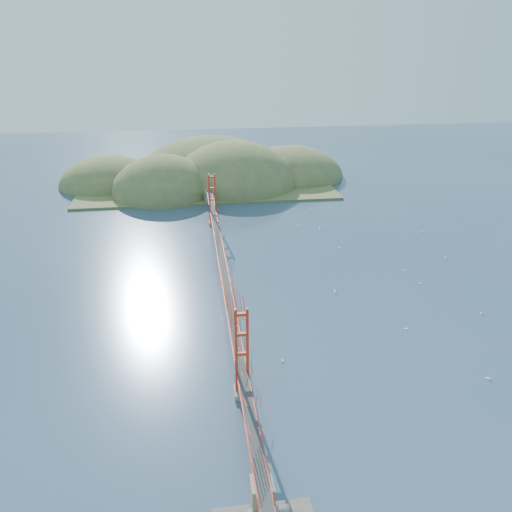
{
  "coord_description": "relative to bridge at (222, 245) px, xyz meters",
  "views": [
    {
      "loc": [
        -4.86,
        -77.64,
        39.01
      ],
      "look_at": [
        5.75,
        0.0,
        4.67
      ],
      "focal_mm": 35.0,
      "sensor_mm": 36.0,
      "label": 1
    }
  ],
  "objects": [
    {
      "name": "sailboat_0",
      "position": [
        18.24,
        -6.27,
        -6.85
      ],
      "size": [
        0.56,
        0.63,
        0.71
      ],
      "color": "white",
      "rests_on": "ground"
    },
    {
      "name": "sailboat_2",
      "position": [
        25.32,
        -19.03,
        -6.86
      ],
      "size": [
        0.58,
        0.53,
        0.65
      ],
      "color": "white",
      "rests_on": "ground"
    },
    {
      "name": "sailboat_6",
      "position": [
        30.68,
        -31.44,
        -6.86
      ],
      "size": [
        0.66,
        0.66,
        0.7
      ],
      "color": "white",
      "rests_on": "ground"
    },
    {
      "name": "sailboat_17",
      "position": [
        44.91,
        18.48,
        -6.87
      ],
      "size": [
        0.54,
        0.52,
        0.61
      ],
      "color": "white",
      "rests_on": "ground"
    },
    {
      "name": "sailboat_9",
      "position": [
        38.37,
        24.18,
        -6.87
      ],
      "size": [
        0.57,
        0.57,
        0.6
      ],
      "color": "white",
      "rests_on": "ground"
    },
    {
      "name": "sailboat_14",
      "position": [
        33.16,
        -0.04,
        -6.87
      ],
      "size": [
        0.5,
        0.51,
        0.57
      ],
      "color": "white",
      "rests_on": "ground"
    },
    {
      "name": "sailboat_16",
      "position": [
        24.42,
        12.04,
        -6.87
      ],
      "size": [
        0.59,
        0.59,
        0.62
      ],
      "color": "white",
      "rests_on": "ground"
    },
    {
      "name": "sailboat_1",
      "position": [
        33.68,
        -5.36,
        -6.87
      ],
      "size": [
        0.49,
        0.52,
        0.59
      ],
      "color": "white",
      "rests_on": "ground"
    },
    {
      "name": "ground",
      "position": [
        0.0,
        -0.18,
        -7.01
      ],
      "size": [
        320.0,
        320.0,
        0.0
      ],
      "primitive_type": "plane",
      "color": "#314662",
      "rests_on": "ground"
    },
    {
      "name": "far_headlands",
      "position": [
        2.21,
        68.33,
        -7.01
      ],
      "size": [
        84.0,
        58.0,
        25.0
      ],
      "color": "olive",
      "rests_on": "ground"
    },
    {
      "name": "sailboat_4",
      "position": [
        43.38,
        4.48,
        -6.86
      ],
      "size": [
        0.61,
        0.61,
        0.64
      ],
      "color": "white",
      "rests_on": "ground"
    },
    {
      "name": "sailboat_11",
      "position": [
        40.5,
        15.43,
        -6.87
      ],
      "size": [
        0.52,
        0.52,
        0.56
      ],
      "color": "white",
      "rests_on": "ground"
    },
    {
      "name": "sailboat_10",
      "position": [
        6.0,
        -24.23,
        -6.87
      ],
      "size": [
        0.4,
        0.48,
        0.56
      ],
      "color": "white",
      "rests_on": "ground"
    },
    {
      "name": "sailboat_7",
      "position": [
        36.29,
        36.99,
        -6.85
      ],
      "size": [
        0.67,
        0.67,
        0.72
      ],
      "color": "white",
      "rests_on": "ground"
    },
    {
      "name": "sailboat_5",
      "position": [
        38.59,
        -16.32,
        -6.87
      ],
      "size": [
        0.43,
        0.53,
        0.62
      ],
      "color": "white",
      "rests_on": "ground"
    },
    {
      "name": "bridge",
      "position": [
        0.0,
        0.0,
        0.0
      ],
      "size": [
        2.2,
        94.4,
        12.0
      ],
      "color": "gray",
      "rests_on": "ground"
    },
    {
      "name": "sailboat_15",
      "position": [
        23.29,
        23.43,
        -6.85
      ],
      "size": [
        0.5,
        0.63,
        0.74
      ],
      "color": "white",
      "rests_on": "ground"
    },
    {
      "name": "sailboat_8",
      "position": [
        44.71,
        31.64,
        -6.87
      ],
      "size": [
        0.56,
        0.56,
        0.62
      ],
      "color": "white",
      "rests_on": "ground"
    },
    {
      "name": "sailboat_12",
      "position": [
        24.78,
        37.16,
        -6.86
      ],
      "size": [
        0.56,
        0.47,
        0.65
      ],
      "color": "white",
      "rests_on": "ground"
    },
    {
      "name": "sailboat_3",
      "position": [
        18.91,
        25.67,
        -6.87
      ],
      "size": [
        0.54,
        0.45,
        0.62
      ],
      "color": "white",
      "rests_on": "ground"
    }
  ]
}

